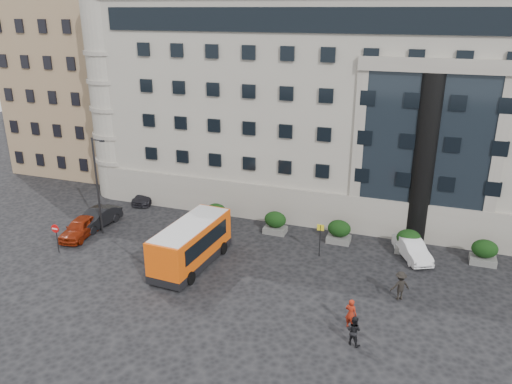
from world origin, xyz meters
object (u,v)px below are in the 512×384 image
hedge_a (216,214)px  hedge_b (275,222)px  hedge_c (339,231)px  street_lamp (98,183)px  parked_car_a (80,228)px  pedestrian_a (351,314)px  hedge_e (484,252)px  pedestrian_c (400,286)px  hedge_d (408,241)px  red_truck (146,170)px  minibus (191,243)px  no_entry_sign (56,233)px  parked_car_c (147,195)px  pedestrian_b (354,331)px  bus_stop_sign (320,235)px  parked_car_d (166,187)px  white_taxi (412,249)px  parked_car_b (97,218)px

hedge_a → hedge_b: same height
hedge_c → street_lamp: street_lamp is taller
parked_car_a → pedestrian_a: (22.42, -5.04, 0.17)m
hedge_a → hedge_e: size_ratio=1.00×
hedge_c → pedestrian_c: pedestrian_c is taller
hedge_a → hedge_c: size_ratio=1.00×
parked_car_a → hedge_d: bearing=4.9°
street_lamp → hedge_c: bearing=14.7°
hedge_c → red_truck: red_truck is taller
pedestrian_a → pedestrian_c: 4.72m
minibus → no_entry_sign: bearing=-166.8°
no_entry_sign → pedestrian_a: no_entry_sign is taller
hedge_d → parked_car_c: (-24.04, 2.79, -0.31)m
pedestrian_b → hedge_e: bearing=-104.7°
red_truck → pedestrian_b: 31.67m
hedge_b → no_entry_sign: 16.74m
bus_stop_sign → parked_car_d: bearing=155.6°
parked_car_a → minibus: bearing=-15.3°
no_entry_sign → parked_car_c: (0.56, 11.63, -1.03)m
hedge_e → parked_car_c: bearing=174.5°
hedge_c → white_taxi: (5.54, -0.80, -0.23)m
bus_stop_sign → hedge_c: bearing=72.2°
hedge_e → bus_stop_sign: bus_stop_sign is taller
no_entry_sign → minibus: 10.36m
street_lamp → white_taxi: (23.88, 4.00, -3.67)m
hedge_b → minibus: 8.20m
bus_stop_sign → white_taxi: bus_stop_sign is taller
hedge_b → white_taxi: size_ratio=0.43×
hedge_e → pedestrian_b: size_ratio=1.06×
parked_car_d → pedestrian_a: pedestrian_a is taller
parked_car_a → hedge_e: bearing=2.7°
parked_car_b → red_truck: bearing=105.6°
red_truck → street_lamp: bearing=-79.0°
hedge_a → hedge_e: same height
street_lamp → parked_car_c: size_ratio=1.87×
hedge_e → minibus: size_ratio=0.24×
hedge_c → no_entry_sign: bearing=-155.5°
hedge_a → hedge_c: 10.40m
hedge_c → hedge_e: same height
hedge_a → bus_stop_sign: bearing=-16.4°
pedestrian_a → hedge_d: bearing=-87.2°
minibus → hedge_e: bearing=23.7°
street_lamp → pedestrian_a: size_ratio=4.27×
hedge_a → parked_car_a: hedge_a is taller
parked_car_b → hedge_e: bearing=12.3°
red_truck → pedestrian_b: size_ratio=2.89×
hedge_d → parked_car_d: size_ratio=0.33×
hedge_b → parked_car_c: 13.93m
hedge_e → parked_car_d: (-28.30, 4.90, -0.15)m
street_lamp → pedestrian_c: (23.46, -2.03, -3.41)m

